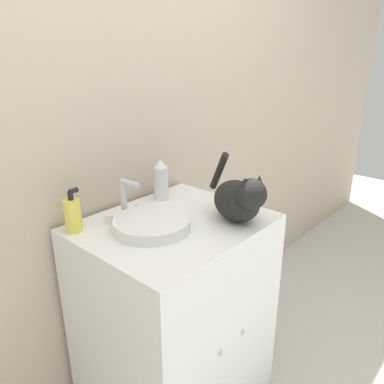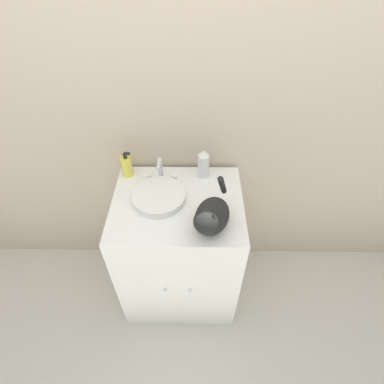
{
  "view_description": "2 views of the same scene",
  "coord_description": "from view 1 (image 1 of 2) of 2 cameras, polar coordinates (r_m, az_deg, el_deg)",
  "views": [
    {
      "loc": [
        -0.92,
        -0.63,
        1.49
      ],
      "look_at": [
        0.04,
        0.23,
        1.02
      ],
      "focal_mm": 35.0,
      "sensor_mm": 36.0,
      "label": 1
    },
    {
      "loc": [
        0.09,
        -0.8,
        2.04
      ],
      "look_at": [
        0.08,
        0.24,
        1.01
      ],
      "focal_mm": 28.0,
      "sensor_mm": 36.0,
      "label": 2
    }
  ],
  "objects": [
    {
      "name": "wall_back",
      "position": [
        1.57,
        -11.87,
        11.02
      ],
      "size": [
        6.0,
        0.05,
        2.5
      ],
      "color": "#C6B29E",
      "rests_on": "ground_plane"
    },
    {
      "name": "cat",
      "position": [
        1.41,
        7.24,
        -1.0
      ],
      "size": [
        0.22,
        0.34,
        0.24
      ],
      "rotation": [
        0.0,
        0.0,
        -1.95
      ],
      "color": "black",
      "rests_on": "vanity_cabinet"
    },
    {
      "name": "faucet",
      "position": [
        1.46,
        -10.13,
        -1.38
      ],
      "size": [
        0.18,
        0.11,
        0.16
      ],
      "color": "silver",
      "rests_on": "vanity_cabinet"
    },
    {
      "name": "vanity_cabinet",
      "position": [
        1.67,
        -2.49,
        -18.59
      ],
      "size": [
        0.7,
        0.59,
        0.89
      ],
      "color": "white",
      "rests_on": "ground_plane"
    },
    {
      "name": "sink_basin",
      "position": [
        1.37,
        -6.14,
        -4.84
      ],
      "size": [
        0.28,
        0.28,
        0.04
      ],
      "color": "white",
      "rests_on": "vanity_cabinet"
    },
    {
      "name": "spray_bottle",
      "position": [
        1.63,
        -4.76,
        1.85
      ],
      "size": [
        0.06,
        0.06,
        0.18
      ],
      "color": "silver",
      "rests_on": "vanity_cabinet"
    },
    {
      "name": "soap_bottle",
      "position": [
        1.4,
        -17.7,
        -3.27
      ],
      "size": [
        0.06,
        0.06,
        0.16
      ],
      "color": "#EADB4C",
      "rests_on": "vanity_cabinet"
    }
  ]
}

